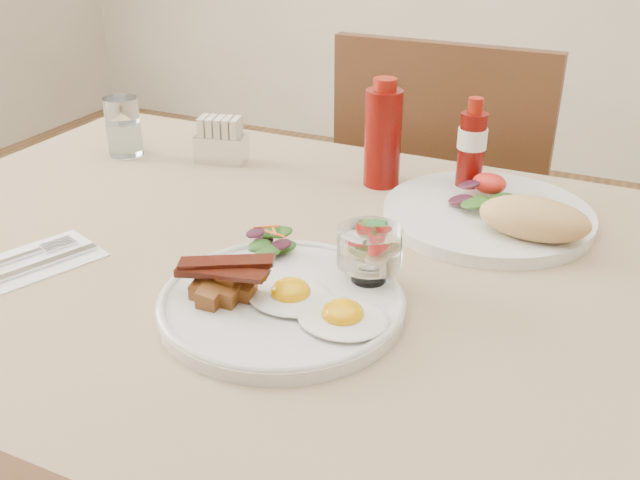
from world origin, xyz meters
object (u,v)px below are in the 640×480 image
(second_plate, at_px, (498,214))
(water_glass, at_px, (124,130))
(ketchup_bottle, at_px, (383,136))
(hot_sauce_bottle, at_px, (471,150))
(sugar_caddy, at_px, (221,143))
(main_plate, at_px, (282,304))
(chair_far, at_px, (445,223))
(fruit_cup, at_px, (370,247))
(table, at_px, (314,323))

(second_plate, height_order, water_glass, water_glass)
(ketchup_bottle, relative_size, hot_sauce_bottle, 1.11)
(second_plate, xyz_separation_m, sugar_caddy, (-0.49, 0.06, 0.01))
(ketchup_bottle, distance_m, sugar_caddy, 0.29)
(main_plate, distance_m, ketchup_bottle, 0.41)
(sugar_caddy, distance_m, water_glass, 0.18)
(main_plate, relative_size, water_glass, 2.73)
(chair_far, relative_size, ketchup_bottle, 5.44)
(chair_far, height_order, hot_sauce_bottle, chair_far)
(main_plate, relative_size, sugar_caddy, 2.94)
(main_plate, xyz_separation_m, ketchup_bottle, (-0.03, 0.40, 0.07))
(main_plate, height_order, sugar_caddy, sugar_caddy)
(fruit_cup, height_order, hot_sauce_bottle, hot_sauce_bottle)
(table, bearing_deg, sugar_caddy, 138.48)
(chair_far, bearing_deg, ketchup_bottle, -92.71)
(table, relative_size, hot_sauce_bottle, 8.60)
(fruit_cup, bearing_deg, sugar_caddy, 142.58)
(ketchup_bottle, height_order, sugar_caddy, ketchup_bottle)
(second_plate, distance_m, sugar_caddy, 0.49)
(table, xyz_separation_m, hot_sauce_bottle, (0.12, 0.30, 0.16))
(chair_far, distance_m, second_plate, 0.55)
(fruit_cup, xyz_separation_m, sugar_caddy, (-0.39, 0.30, -0.02))
(fruit_cup, distance_m, sugar_caddy, 0.49)
(chair_far, distance_m, water_glass, 0.70)
(fruit_cup, relative_size, sugar_caddy, 0.82)
(water_glass, bearing_deg, sugar_caddy, 13.27)
(main_plate, relative_size, ketchup_bottle, 1.64)
(main_plate, bearing_deg, sugar_caddy, 129.84)
(main_plate, xyz_separation_m, fruit_cup, (0.07, 0.08, 0.05))
(chair_far, distance_m, fruit_cup, 0.76)
(table, height_order, chair_far, chair_far)
(chair_far, height_order, main_plate, chair_far)
(table, xyz_separation_m, fruit_cup, (0.09, -0.03, 0.15))
(sugar_caddy, bearing_deg, table, -55.14)
(main_plate, relative_size, fruit_cup, 3.61)
(hot_sauce_bottle, bearing_deg, second_plate, -53.51)
(main_plate, height_order, fruit_cup, fruit_cup)
(table, xyz_separation_m, water_glass, (-0.48, 0.23, 0.13))
(main_plate, xyz_separation_m, hot_sauce_bottle, (0.11, 0.41, 0.07))
(fruit_cup, bearing_deg, hot_sauce_bottle, 84.33)
(chair_far, relative_size, sugar_caddy, 9.78)
(chair_far, xyz_separation_m, water_glass, (-0.48, -0.44, 0.27))
(hot_sauce_bottle, bearing_deg, chair_far, 108.31)
(table, height_order, hot_sauce_bottle, hot_sauce_bottle)
(main_plate, bearing_deg, water_glass, 145.36)
(ketchup_bottle, distance_m, water_glass, 0.47)
(sugar_caddy, height_order, water_glass, water_glass)
(second_plate, distance_m, ketchup_bottle, 0.23)
(table, height_order, main_plate, main_plate)
(ketchup_bottle, relative_size, water_glass, 1.67)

